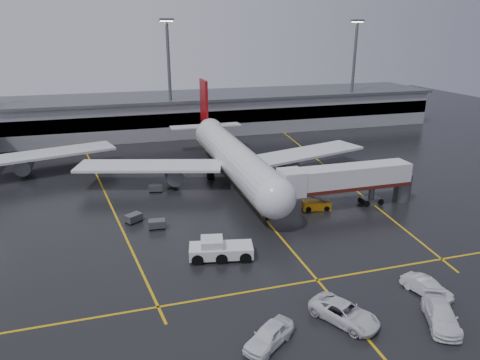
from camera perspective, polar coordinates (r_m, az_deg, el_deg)
name	(u,v)px	position (r m, az deg, el deg)	size (l,w,h in m)	color
ground	(249,201)	(63.17, 1.23, -2.70)	(220.00, 220.00, 0.00)	black
apron_line_centre	(249,201)	(63.17, 1.23, -2.69)	(0.25, 90.00, 0.02)	gold
apron_line_stop	(317,280)	(44.89, 9.99, -12.66)	(60.00, 0.25, 0.02)	gold
apron_line_left	(104,191)	(69.92, -17.20, -1.38)	(0.25, 70.00, 0.02)	gold
apron_line_right	(330,170)	(78.60, 11.58, 1.33)	(0.25, 70.00, 0.02)	gold
terminal	(189,113)	(107.06, -6.65, 8.65)	(122.00, 19.00, 8.60)	gray
light_mast_mid	(169,72)	(99.13, -9.18, 13.64)	(3.00, 1.20, 25.45)	#595B60
light_mast_right	(354,67)	(114.09, 14.53, 13.97)	(3.00, 1.20, 25.45)	#595B60
main_airliner	(231,155)	(70.63, -1.14, 3.28)	(48.80, 45.60, 14.10)	silver
jet_bridge	(346,180)	(61.28, 13.63, -0.03)	(19.90, 3.40, 6.05)	silver
pushback_tractor	(219,250)	(47.68, -2.71, -9.03)	(7.18, 4.11, 2.42)	silver
belt_loader	(316,205)	(60.97, 9.88, -3.22)	(4.01, 2.43, 2.38)	orange
service_van_a	(344,313)	(39.45, 13.38, -16.40)	(2.77, 6.01, 1.67)	silver
service_van_b	(441,315)	(41.75, 24.61, -15.62)	(2.31, 5.69, 1.65)	white
service_van_c	(426,287)	(45.19, 23.00, -12.67)	(1.64, 4.69, 1.54)	silver
service_van_d	(269,336)	(36.22, 3.77, -19.49)	(1.99, 4.94, 1.68)	white
baggage_cart_a	(157,224)	(55.35, -10.72, -5.60)	(2.10, 1.46, 1.12)	#595B60
baggage_cart_b	(134,218)	(57.71, -13.63, -4.76)	(2.39, 2.19, 1.12)	#595B60
baggage_cart_c	(156,188)	(67.61, -10.88, -0.99)	(2.14, 1.53, 1.12)	#595B60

